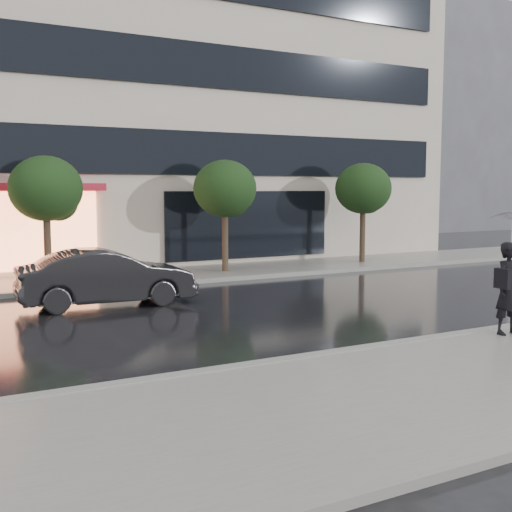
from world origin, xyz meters
TOP-DOWN VIEW (x-y plane):
  - ground at (0.00, 0.00)m, footprint 120.00×120.00m
  - sidewalk_near at (0.00, -3.25)m, footprint 60.00×4.50m
  - sidewalk_far at (0.00, 10.25)m, footprint 60.00×3.50m
  - curb_near at (0.00, -1.00)m, footprint 60.00×0.25m
  - curb_far at (0.00, 8.50)m, footprint 60.00×0.25m
  - office_building at (-0.00, 17.97)m, footprint 30.00×12.76m
  - bg_building_right at (26.00, 28.00)m, footprint 12.00×12.00m
  - tree_mid_west at (-2.94, 10.03)m, footprint 2.20×2.20m
  - tree_mid_east at (3.06, 10.03)m, footprint 2.20×2.20m
  - tree_far_east at (9.06, 10.03)m, footprint 2.20×2.20m
  - parked_car at (-2.30, 6.00)m, footprint 4.52×1.81m
  - pedestrian_with_umbrella at (3.71, -1.50)m, footprint 0.90×0.91m

SIDE VIEW (x-z plane):
  - ground at x=0.00m, z-range 0.00..0.00m
  - sidewalk_near at x=0.00m, z-range 0.00..0.12m
  - sidewalk_far at x=0.00m, z-range 0.00..0.12m
  - curb_near at x=0.00m, z-range 0.00..0.14m
  - curb_far at x=0.00m, z-range 0.00..0.14m
  - parked_car at x=-2.30m, z-range 0.00..1.46m
  - pedestrian_with_umbrella at x=3.71m, z-range 0.42..2.88m
  - tree_mid_west at x=-2.94m, z-range 0.93..4.92m
  - tree_mid_east at x=3.06m, z-range 0.93..4.92m
  - tree_far_east at x=9.06m, z-range 0.93..4.92m
  - bg_building_right at x=26.00m, z-range 0.00..16.00m
  - office_building at x=0.00m, z-range 0.00..18.00m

